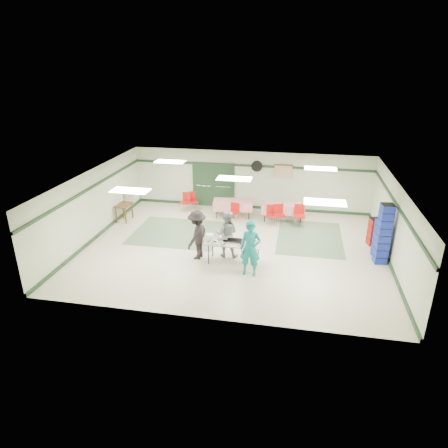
% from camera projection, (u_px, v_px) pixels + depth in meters
% --- Properties ---
extents(floor, '(11.00, 11.00, 0.00)m').
position_uv_depth(floor, '(234.00, 248.00, 14.92)').
color(floor, beige).
rests_on(floor, ground).
extents(ceiling, '(11.00, 11.00, 0.00)m').
position_uv_depth(ceiling, '(234.00, 178.00, 13.90)').
color(ceiling, white).
rests_on(ceiling, wall_back).
extents(wall_back, '(11.00, 0.00, 11.00)m').
position_uv_depth(wall_back, '(250.00, 180.00, 18.50)').
color(wall_back, beige).
rests_on(wall_back, floor).
extents(wall_front, '(11.00, 0.00, 11.00)m').
position_uv_depth(wall_front, '(205.00, 275.00, 10.32)').
color(wall_front, beige).
rests_on(wall_front, floor).
extents(wall_left, '(0.00, 9.00, 9.00)m').
position_uv_depth(wall_left, '(93.00, 205.00, 15.37)').
color(wall_left, beige).
rests_on(wall_left, floor).
extents(wall_right, '(0.00, 9.00, 9.00)m').
position_uv_depth(wall_right, '(395.00, 225.00, 13.44)').
color(wall_right, beige).
rests_on(wall_right, floor).
extents(trim_back, '(11.00, 0.06, 0.10)m').
position_uv_depth(trim_back, '(250.00, 166.00, 18.21)').
color(trim_back, '#1E3820').
rests_on(trim_back, wall_back).
extents(baseboard_back, '(11.00, 0.06, 0.12)m').
position_uv_depth(baseboard_back, '(249.00, 207.00, 18.96)').
color(baseboard_back, '#1E3820').
rests_on(baseboard_back, floor).
extents(trim_left, '(0.06, 9.00, 0.10)m').
position_uv_depth(trim_left, '(92.00, 187.00, 15.10)').
color(trim_left, '#1E3820').
rests_on(trim_left, wall_back).
extents(baseboard_left, '(0.06, 9.00, 0.12)m').
position_uv_depth(baseboard_left, '(98.00, 235.00, 15.85)').
color(baseboard_left, '#1E3820').
rests_on(baseboard_left, floor).
extents(trim_right, '(0.06, 9.00, 0.10)m').
position_uv_depth(trim_right, '(397.00, 205.00, 13.19)').
color(trim_right, '#1E3820').
rests_on(trim_right, wall_back).
extents(baseboard_right, '(0.06, 9.00, 0.12)m').
position_uv_depth(baseboard_right, '(388.00, 259.00, 13.94)').
color(baseboard_right, '#1E3820').
rests_on(baseboard_right, floor).
extents(green_patch_a, '(3.50, 3.00, 0.01)m').
position_uv_depth(green_patch_a, '(177.00, 232.00, 16.26)').
color(green_patch_a, '#60805E').
rests_on(green_patch_a, floor).
extents(green_patch_b, '(2.50, 3.50, 0.01)m').
position_uv_depth(green_patch_b, '(310.00, 237.00, 15.79)').
color(green_patch_b, '#60805E').
rests_on(green_patch_b, floor).
extents(double_door_left, '(0.90, 0.06, 2.10)m').
position_uv_depth(double_door_left, '(204.00, 184.00, 18.94)').
color(double_door_left, gray).
rests_on(double_door_left, floor).
extents(double_door_right, '(0.90, 0.06, 2.10)m').
position_uv_depth(double_door_right, '(223.00, 185.00, 18.78)').
color(double_door_right, gray).
rests_on(double_door_right, floor).
extents(door_frame, '(2.00, 0.03, 2.15)m').
position_uv_depth(door_frame, '(213.00, 185.00, 18.84)').
color(door_frame, '#1E3820').
rests_on(door_frame, floor).
extents(wall_fan, '(0.50, 0.10, 0.50)m').
position_uv_depth(wall_fan, '(257.00, 166.00, 18.13)').
color(wall_fan, black).
rests_on(wall_fan, wall_back).
extents(scroll_banner, '(0.80, 0.02, 0.60)m').
position_uv_depth(scroll_banner, '(283.00, 172.00, 17.99)').
color(scroll_banner, '#D6B686').
rests_on(scroll_banner, wall_back).
extents(serving_table, '(1.90, 0.80, 0.76)m').
position_uv_depth(serving_table, '(234.00, 243.00, 13.59)').
color(serving_table, '#ACACA7').
rests_on(serving_table, floor).
extents(sheet_tray_right, '(0.64, 0.49, 0.02)m').
position_uv_depth(sheet_tray_right, '(248.00, 243.00, 13.47)').
color(sheet_tray_right, silver).
rests_on(sheet_tray_right, serving_table).
extents(sheet_tray_mid, '(0.60, 0.46, 0.02)m').
position_uv_depth(sheet_tray_mid, '(232.00, 241.00, 13.66)').
color(sheet_tray_mid, silver).
rests_on(sheet_tray_mid, serving_table).
extents(sheet_tray_left, '(0.62, 0.47, 0.02)m').
position_uv_depth(sheet_tray_left, '(217.00, 243.00, 13.52)').
color(sheet_tray_left, silver).
rests_on(sheet_tray_left, serving_table).
extents(baking_pan, '(0.52, 0.33, 0.08)m').
position_uv_depth(baking_pan, '(234.00, 241.00, 13.57)').
color(baking_pan, black).
rests_on(baking_pan, serving_table).
extents(foam_box_stack, '(0.24, 0.22, 0.22)m').
position_uv_depth(foam_box_stack, '(210.00, 237.00, 13.71)').
color(foam_box_stack, white).
rests_on(foam_box_stack, serving_table).
extents(volunteer_teal, '(0.70, 0.48, 1.86)m').
position_uv_depth(volunteer_teal, '(250.00, 249.00, 12.73)').
color(volunteer_teal, '#137E86').
rests_on(volunteer_teal, floor).
extents(volunteer_grey, '(0.84, 0.66, 1.69)m').
position_uv_depth(volunteer_grey, '(227.00, 234.00, 14.01)').
color(volunteer_grey, gray).
rests_on(volunteer_grey, floor).
extents(volunteer_dark, '(0.89, 1.26, 1.76)m').
position_uv_depth(volunteer_dark, '(197.00, 235.00, 13.85)').
color(volunteer_dark, black).
rests_on(volunteer_dark, floor).
extents(dining_table_a, '(1.90, 0.96, 0.77)m').
position_uv_depth(dining_table_a, '(283.00, 208.00, 17.33)').
color(dining_table_a, red).
rests_on(dining_table_a, floor).
extents(dining_table_b, '(1.79, 0.95, 0.77)m').
position_uv_depth(dining_table_b, '(233.00, 205.00, 17.71)').
color(dining_table_b, red).
rests_on(dining_table_b, floor).
extents(chair_a, '(0.54, 0.54, 0.90)m').
position_uv_depth(chair_a, '(279.00, 212.00, 16.84)').
color(chair_a, red).
rests_on(chair_a, floor).
extents(chair_b, '(0.41, 0.41, 0.85)m').
position_uv_depth(chair_b, '(271.00, 213.00, 16.91)').
color(chair_b, red).
rests_on(chair_b, floor).
extents(chair_c, '(0.49, 0.49, 0.94)m').
position_uv_depth(chair_c, '(299.00, 213.00, 16.69)').
color(chair_c, red).
rests_on(chair_c, floor).
extents(chair_d, '(0.46, 0.46, 0.84)m').
position_uv_depth(chair_d, '(234.00, 210.00, 17.19)').
color(chair_d, red).
rests_on(chair_d, floor).
extents(chair_loose_a, '(0.58, 0.58, 0.88)m').
position_uv_depth(chair_loose_a, '(192.00, 199.00, 18.50)').
color(chair_loose_a, red).
rests_on(chair_loose_a, floor).
extents(chair_loose_b, '(0.50, 0.50, 0.88)m').
position_uv_depth(chair_loose_b, '(186.00, 200.00, 18.38)').
color(chair_loose_b, red).
rests_on(chair_loose_b, floor).
extents(crate_stack_blue_a, '(0.46, 0.46, 2.14)m').
position_uv_depth(crate_stack_blue_a, '(383.00, 234.00, 13.45)').
color(crate_stack_blue_a, '#1B33A5').
rests_on(crate_stack_blue_a, floor).
extents(crate_stack_red, '(0.49, 0.49, 1.06)m').
position_uv_depth(crate_stack_red, '(374.00, 232.00, 15.00)').
color(crate_stack_red, maroon).
rests_on(crate_stack_red, floor).
extents(crate_stack_blue_b, '(0.44, 0.44, 1.44)m').
position_uv_depth(crate_stack_blue_b, '(380.00, 238.00, 13.99)').
color(crate_stack_blue_b, '#1B33A5').
rests_on(crate_stack_blue_b, floor).
extents(printer_table, '(0.56, 0.85, 0.74)m').
position_uv_depth(printer_table, '(124.00, 207.00, 17.26)').
color(printer_table, brown).
rests_on(printer_table, floor).
extents(office_printer, '(0.54, 0.48, 0.40)m').
position_uv_depth(office_printer, '(132.00, 193.00, 17.99)').
color(office_printer, beige).
rests_on(office_printer, printer_table).
extents(broom, '(0.03, 0.21, 1.28)m').
position_uv_depth(broom, '(125.00, 204.00, 17.52)').
color(broom, brown).
rests_on(broom, floor).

